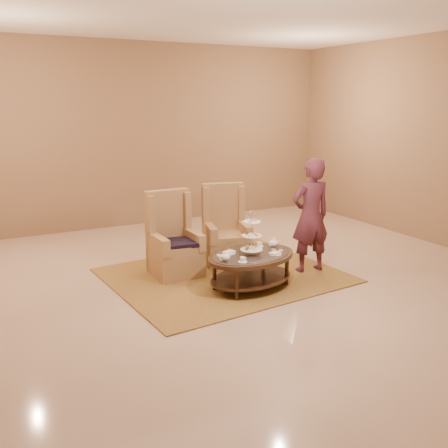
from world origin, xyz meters
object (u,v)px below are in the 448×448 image
armchair_left (173,247)px  armchair_right (225,236)px  person (311,216)px  tea_table (251,260)px

armchair_left → armchair_right: armchair_right is taller
armchair_left → person: 1.99m
armchair_right → person: bearing=-34.6°
armchair_right → person: 1.36m
armchair_right → tea_table: bearing=-87.0°
armchair_left → person: size_ratio=0.72×
armchair_left → person: bearing=-25.9°
tea_table → armchair_right: size_ratio=1.17×
person → armchair_right: bearing=-44.2°
tea_table → person: bearing=-0.9°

